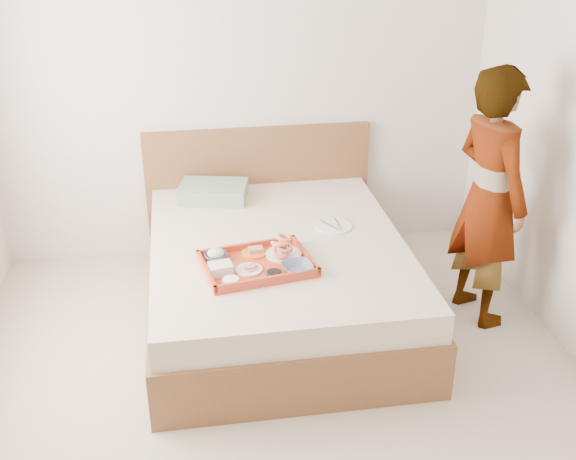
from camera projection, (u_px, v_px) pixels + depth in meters
The scene contains 16 objects.
ground at pixel (286, 418), 3.66m from camera, with size 3.50×4.00×0.01m, color beige.
wall_back at pixel (241, 79), 4.86m from camera, with size 3.50×0.01×2.60m, color silver.
bed at pixel (278, 278), 4.45m from camera, with size 1.65×2.00×0.53m, color brown.
headboard at pixel (259, 189), 5.21m from camera, with size 1.65×0.06×0.95m, color brown.
pillow at pixel (213, 192), 4.89m from camera, with size 0.46×0.31×0.11m, color #87A284.
tray at pixel (257, 263), 4.01m from camera, with size 0.62×0.45×0.06m, color #C24C2C.
prawn_plate at pixel (284, 254), 4.13m from camera, with size 0.21×0.21×0.01m, color white.
navy_bowl_big at pixel (297, 268), 3.95m from camera, with size 0.17×0.17×0.04m, color #161F47.
sauce_dish at pixel (274, 274), 3.89m from camera, with size 0.09×0.09×0.03m, color black.
meat_plate at pixel (249, 270), 3.96m from camera, with size 0.15×0.15×0.01m, color white.
bread_plate at pixel (254, 253), 4.14m from camera, with size 0.15×0.15×0.01m, color orange.
salad_bowl at pixel (216, 257), 4.07m from camera, with size 0.14×0.14×0.04m, color #161F47.
plastic_tub at pixel (221, 268), 3.93m from camera, with size 0.13×0.11×0.06m, color silver.
cheese_round at pixel (231, 281), 3.82m from camera, with size 0.09×0.09×0.03m, color white.
dinner_plate at pixel (334, 226), 4.51m from camera, with size 0.24×0.24×0.01m, color white.
person at pixel (489, 198), 4.23m from camera, with size 0.59×0.39×1.62m, color silver.
Camera 1 is at (-0.45, -2.82, 2.50)m, focal length 43.70 mm.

